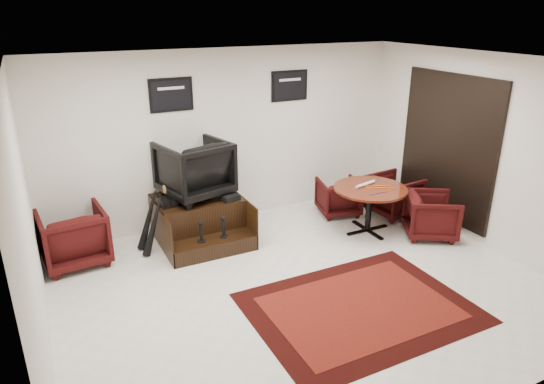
{
  "coord_description": "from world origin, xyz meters",
  "views": [
    {
      "loc": [
        -2.78,
        -4.66,
        3.37
      ],
      "look_at": [
        -0.01,
        0.9,
        0.99
      ],
      "focal_mm": 32.0,
      "sensor_mm": 36.0,
      "label": 1
    }
  ],
  "objects_px": {
    "table_chair_corner": "(432,213)",
    "table_chair_back": "(339,195)",
    "shine_chair": "(194,166)",
    "meeting_table": "(370,193)",
    "shine_podium": "(200,220)",
    "armchair_side": "(73,234)",
    "table_chair_window": "(394,193)"
  },
  "relations": [
    {
      "from": "armchair_side",
      "to": "table_chair_corner",
      "type": "bearing_deg",
      "value": 157.67
    },
    {
      "from": "meeting_table",
      "to": "table_chair_window",
      "type": "relative_size",
      "value": 1.48
    },
    {
      "from": "meeting_table",
      "to": "table_chair_corner",
      "type": "xyz_separation_m",
      "value": [
        0.76,
        -0.57,
        -0.27
      ]
    },
    {
      "from": "table_chair_window",
      "to": "shine_chair",
      "type": "bearing_deg",
      "value": 72.15
    },
    {
      "from": "table_chair_window",
      "to": "meeting_table",
      "type": "bearing_deg",
      "value": 108.43
    },
    {
      "from": "shine_chair",
      "to": "meeting_table",
      "type": "xyz_separation_m",
      "value": [
        2.48,
        -1.08,
        -0.49
      ]
    },
    {
      "from": "shine_podium",
      "to": "meeting_table",
      "type": "xyz_separation_m",
      "value": [
        2.48,
        -0.94,
        0.35
      ]
    },
    {
      "from": "table_chair_back",
      "to": "table_chair_window",
      "type": "relative_size",
      "value": 0.89
    },
    {
      "from": "shine_chair",
      "to": "table_chair_window",
      "type": "distance_m",
      "value": 3.46
    },
    {
      "from": "shine_chair",
      "to": "table_chair_corner",
      "type": "xyz_separation_m",
      "value": [
        3.25,
        -1.65,
        -0.76
      ]
    },
    {
      "from": "shine_podium",
      "to": "table_chair_back",
      "type": "relative_size",
      "value": 1.93
    },
    {
      "from": "shine_chair",
      "to": "meeting_table",
      "type": "bearing_deg",
      "value": 143.17
    },
    {
      "from": "table_chair_window",
      "to": "table_chair_back",
      "type": "bearing_deg",
      "value": 56.63
    },
    {
      "from": "meeting_table",
      "to": "table_chair_corner",
      "type": "distance_m",
      "value": 0.99
    },
    {
      "from": "shine_chair",
      "to": "table_chair_corner",
      "type": "distance_m",
      "value": 3.72
    },
    {
      "from": "meeting_table",
      "to": "shine_podium",
      "type": "bearing_deg",
      "value": 159.27
    },
    {
      "from": "shine_podium",
      "to": "shine_chair",
      "type": "xyz_separation_m",
      "value": [
        0.0,
        0.14,
        0.84
      ]
    },
    {
      "from": "meeting_table",
      "to": "table_chair_corner",
      "type": "height_order",
      "value": "table_chair_corner"
    },
    {
      "from": "shine_podium",
      "to": "table_chair_corner",
      "type": "relative_size",
      "value": 1.74
    },
    {
      "from": "meeting_table",
      "to": "table_chair_back",
      "type": "distance_m",
      "value": 0.87
    },
    {
      "from": "shine_podium",
      "to": "table_chair_back",
      "type": "xyz_separation_m",
      "value": [
        2.45,
        -0.13,
        0.04
      ]
    },
    {
      "from": "shine_podium",
      "to": "meeting_table",
      "type": "bearing_deg",
      "value": -20.73
    },
    {
      "from": "armchair_side",
      "to": "table_chair_window",
      "type": "bearing_deg",
      "value": 167.86
    },
    {
      "from": "table_chair_back",
      "to": "table_chair_corner",
      "type": "height_order",
      "value": "table_chair_corner"
    },
    {
      "from": "table_chair_corner",
      "to": "table_chair_back",
      "type": "bearing_deg",
      "value": 60.81
    },
    {
      "from": "meeting_table",
      "to": "armchair_side",
      "type": "bearing_deg",
      "value": 166.99
    },
    {
      "from": "shine_chair",
      "to": "table_chair_back",
      "type": "bearing_deg",
      "value": 160.31
    },
    {
      "from": "meeting_table",
      "to": "table_chair_corner",
      "type": "bearing_deg",
      "value": -36.92
    },
    {
      "from": "shine_chair",
      "to": "meeting_table",
      "type": "distance_m",
      "value": 2.75
    },
    {
      "from": "armchair_side",
      "to": "table_chair_window",
      "type": "distance_m",
      "value": 5.14
    },
    {
      "from": "shine_chair",
      "to": "table_chair_window",
      "type": "height_order",
      "value": "shine_chair"
    },
    {
      "from": "shine_podium",
      "to": "table_chair_back",
      "type": "bearing_deg",
      "value": -3.12
    }
  ]
}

